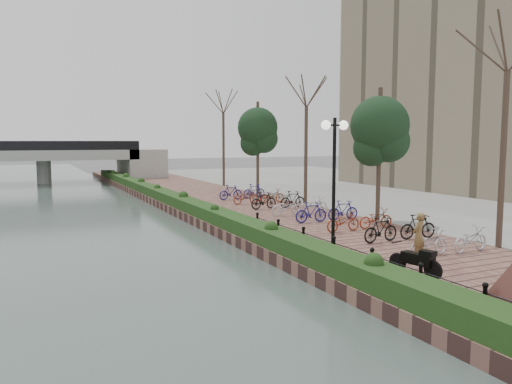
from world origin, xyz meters
TOP-DOWN VIEW (x-y plane):
  - ground at (0.00, 0.00)m, footprint 220.00×220.00m
  - promenade at (4.00, 17.50)m, footprint 8.00×75.00m
  - inland_pavement at (20.00, 17.50)m, footprint 24.00×75.00m
  - hedge at (0.60, 20.00)m, footprint 1.10×56.00m
  - chain_fence at (1.40, 2.00)m, footprint 0.10×14.10m
  - lamppost at (1.63, 3.41)m, footprint 1.02×0.32m
  - motorcycle at (2.41, 0.30)m, footprint 0.77×1.56m
  - pedestrian at (4.00, 1.88)m, footprint 0.66×0.54m
  - bicycle_parking at (5.50, 10.89)m, footprint 2.40×19.89m
  - street_trees at (8.00, 12.68)m, footprint 3.20×37.12m

SIDE VIEW (x-z plane):
  - ground at x=0.00m, z-range 0.00..0.00m
  - promenade at x=4.00m, z-range 0.00..0.50m
  - inland_pavement at x=20.00m, z-range 0.00..0.50m
  - hedge at x=0.60m, z-range 0.50..1.10m
  - chain_fence at x=1.40m, z-range 0.50..1.20m
  - motorcycle at x=2.41m, z-range 0.50..1.44m
  - bicycle_parking at x=5.50m, z-range 0.47..1.47m
  - pedestrian at x=4.00m, z-range 0.50..2.05m
  - street_trees at x=8.00m, z-range 0.29..7.09m
  - lamppost at x=1.63m, z-range 1.55..6.25m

